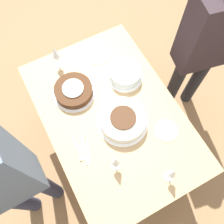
{
  "coord_description": "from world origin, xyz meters",
  "views": [
    {
      "loc": [
        0.59,
        -0.32,
        2.39
      ],
      "look_at": [
        0.0,
        0.0,
        0.82
      ],
      "focal_mm": 40.0,
      "sensor_mm": 36.0,
      "label": 1
    }
  ],
  "objects_px": {
    "cake_center_white": "(123,120)",
    "cake_back_decorated": "(125,74)",
    "wine_glass_far": "(116,162)",
    "person_watching": "(206,44)",
    "wine_glass_near": "(173,173)",
    "cake_front_chocolate": "(74,91)",
    "wine_glass_extra": "(55,53)"
  },
  "relations": [
    {
      "from": "cake_center_white",
      "to": "wine_glass_near",
      "type": "xyz_separation_m",
      "value": [
        0.46,
        0.08,
        0.1
      ]
    },
    {
      "from": "wine_glass_far",
      "to": "wine_glass_extra",
      "type": "xyz_separation_m",
      "value": [
        -0.89,
        -0.01,
        0.02
      ]
    },
    {
      "from": "cake_front_chocolate",
      "to": "wine_glass_far",
      "type": "height_order",
      "value": "wine_glass_far"
    },
    {
      "from": "cake_center_white",
      "to": "person_watching",
      "type": "distance_m",
      "value": 0.83
    },
    {
      "from": "wine_glass_far",
      "to": "cake_center_white",
      "type": "bearing_deg",
      "value": 142.39
    },
    {
      "from": "cake_back_decorated",
      "to": "wine_glass_far",
      "type": "bearing_deg",
      "value": -34.24
    },
    {
      "from": "cake_front_chocolate",
      "to": "person_watching",
      "type": "relative_size",
      "value": 0.2
    },
    {
      "from": "cake_back_decorated",
      "to": "person_watching",
      "type": "relative_size",
      "value": 0.18
    },
    {
      "from": "cake_back_decorated",
      "to": "wine_glass_near",
      "type": "relative_size",
      "value": 1.33
    },
    {
      "from": "wine_glass_near",
      "to": "person_watching",
      "type": "distance_m",
      "value": 0.97
    },
    {
      "from": "wine_glass_near",
      "to": "wine_glass_far",
      "type": "relative_size",
      "value": 1.07
    },
    {
      "from": "cake_back_decorated",
      "to": "wine_glass_extra",
      "type": "height_order",
      "value": "wine_glass_extra"
    },
    {
      "from": "cake_center_white",
      "to": "wine_glass_extra",
      "type": "height_order",
      "value": "wine_glass_extra"
    },
    {
      "from": "wine_glass_near",
      "to": "wine_glass_far",
      "type": "xyz_separation_m",
      "value": [
        -0.22,
        -0.26,
        -0.01
      ]
    },
    {
      "from": "cake_center_white",
      "to": "wine_glass_far",
      "type": "bearing_deg",
      "value": -37.61
    },
    {
      "from": "cake_center_white",
      "to": "wine_glass_extra",
      "type": "xyz_separation_m",
      "value": [
        -0.65,
        -0.2,
        0.1
      ]
    },
    {
      "from": "cake_front_chocolate",
      "to": "wine_glass_near",
      "type": "distance_m",
      "value": 0.88
    },
    {
      "from": "wine_glass_near",
      "to": "person_watching",
      "type": "xyz_separation_m",
      "value": [
        -0.66,
        0.72,
        0.02
      ]
    },
    {
      "from": "cake_center_white",
      "to": "wine_glass_extra",
      "type": "distance_m",
      "value": 0.68
    },
    {
      "from": "person_watching",
      "to": "cake_front_chocolate",
      "type": "bearing_deg",
      "value": 1.74
    },
    {
      "from": "cake_back_decorated",
      "to": "wine_glass_near",
      "type": "height_order",
      "value": "wine_glass_near"
    },
    {
      "from": "cake_front_chocolate",
      "to": "cake_back_decorated",
      "type": "bearing_deg",
      "value": 82.23
    },
    {
      "from": "wine_glass_near",
      "to": "cake_front_chocolate",
      "type": "bearing_deg",
      "value": -161.57
    },
    {
      "from": "cake_center_white",
      "to": "person_watching",
      "type": "height_order",
      "value": "person_watching"
    },
    {
      "from": "cake_front_chocolate",
      "to": "cake_back_decorated",
      "type": "xyz_separation_m",
      "value": [
        0.05,
        0.39,
        0.01
      ]
    },
    {
      "from": "cake_front_chocolate",
      "to": "person_watching",
      "type": "distance_m",
      "value": 1.02
    },
    {
      "from": "cake_front_chocolate",
      "to": "cake_center_white",
      "type": "bearing_deg",
      "value": 28.58
    },
    {
      "from": "cake_front_chocolate",
      "to": "wine_glass_extra",
      "type": "height_order",
      "value": "wine_glass_extra"
    },
    {
      "from": "cake_center_white",
      "to": "cake_back_decorated",
      "type": "distance_m",
      "value": 0.37
    },
    {
      "from": "cake_center_white",
      "to": "cake_back_decorated",
      "type": "bearing_deg",
      "value": 148.56
    },
    {
      "from": "wine_glass_far",
      "to": "cake_back_decorated",
      "type": "bearing_deg",
      "value": 145.76
    },
    {
      "from": "cake_back_decorated",
      "to": "wine_glass_near",
      "type": "distance_m",
      "value": 0.79
    }
  ]
}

